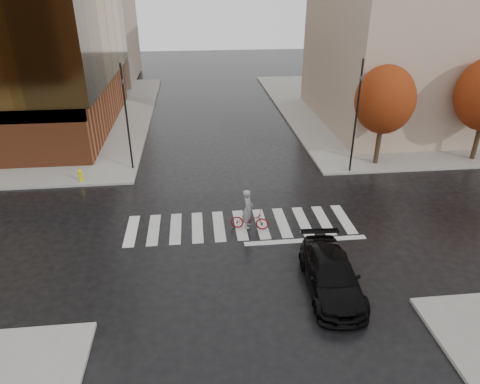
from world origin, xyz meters
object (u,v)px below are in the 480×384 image
object	(u,v)px
traffic_light_nw	(126,112)
traffic_light_ne	(357,110)
sedan	(331,275)
cyclist	(249,216)
fire_hydrant	(80,175)

from	to	relation	value
traffic_light_nw	traffic_light_ne	xyz separation A→B (m)	(14.11, -1.96, 0.22)
sedan	traffic_light_ne	distance (m)	12.65
traffic_light_nw	sedan	bearing A→B (deg)	19.14
sedan	traffic_light_ne	world-z (taller)	traffic_light_ne
traffic_light_ne	cyclist	bearing A→B (deg)	32.33
cyclist	traffic_light_ne	bearing A→B (deg)	-36.31
traffic_light_ne	fire_hydrant	bearing A→B (deg)	-8.26
traffic_light_nw	traffic_light_ne	distance (m)	14.25
sedan	fire_hydrant	world-z (taller)	sedan
traffic_light_ne	fire_hydrant	world-z (taller)	traffic_light_ne
cyclist	traffic_light_ne	size ratio (longest dim) A/B	0.31
fire_hydrant	traffic_light_ne	bearing A→B (deg)	-0.67
sedan	traffic_light_ne	size ratio (longest dim) A/B	0.70
sedan	traffic_light_nw	world-z (taller)	traffic_light_nw
traffic_light_ne	fire_hydrant	size ratio (longest dim) A/B	8.93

